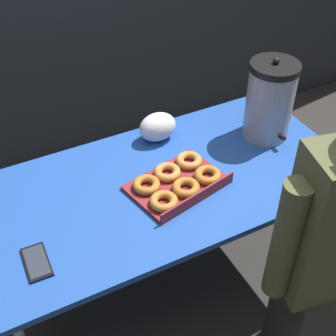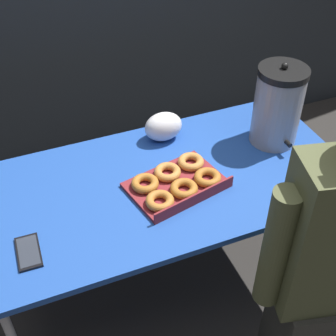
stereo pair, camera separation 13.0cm
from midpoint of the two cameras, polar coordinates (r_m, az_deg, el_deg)
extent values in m
plane|color=#2D2B28|center=(2.41, -1.73, -14.06)|extent=(12.00, 12.00, 0.00)
cube|color=#1E479E|center=(1.89, -2.15, -1.82)|extent=(1.49, 0.75, 0.03)
cylinder|color=#ADADB2|center=(2.27, 18.13, -7.80)|extent=(0.03, 0.03, 0.68)
cylinder|color=#ADADB2|center=(2.61, 8.78, 1.54)|extent=(0.03, 0.03, 0.68)
cube|color=maroon|center=(1.85, -0.90, -2.05)|extent=(0.41, 0.33, 0.02)
cube|color=maroon|center=(1.76, 1.61, -3.49)|extent=(0.36, 0.09, 0.04)
torus|color=#B26F2D|center=(1.75, -2.67, -4.15)|extent=(0.13, 0.13, 0.03)
torus|color=#AA6826|center=(1.80, 0.13, -2.46)|extent=(0.14, 0.14, 0.03)
torus|color=#AA6826|center=(1.85, 2.86, -0.93)|extent=(0.14, 0.14, 0.03)
torus|color=#AB6826|center=(1.82, -4.70, -2.12)|extent=(0.15, 0.15, 0.03)
torus|color=#BE7B39|center=(1.87, -2.08, -0.57)|extent=(0.13, 0.13, 0.03)
torus|color=#C07D3B|center=(1.92, 0.64, 0.87)|extent=(0.13, 0.13, 0.03)
cylinder|color=#939399|center=(2.06, 10.46, 7.70)|extent=(0.20, 0.20, 0.32)
cylinder|color=black|center=(1.98, 11.08, 11.98)|extent=(0.21, 0.21, 0.03)
sphere|color=black|center=(1.96, 11.18, 12.65)|extent=(0.03, 0.03, 0.03)
cylinder|color=black|center=(2.05, 11.83, 3.81)|extent=(0.02, 0.05, 0.02)
cube|color=black|center=(1.67, -17.92, -10.95)|extent=(0.08, 0.16, 0.01)
cube|color=#2D333D|center=(1.66, -17.96, -10.83)|extent=(0.07, 0.14, 0.00)
ellipsoid|color=white|center=(2.06, -3.11, 4.97)|extent=(0.17, 0.12, 0.13)
cube|color=#33332D|center=(2.10, 16.19, -16.97)|extent=(0.39, 0.31, 0.50)
cylinder|color=#4C5133|center=(1.59, 11.86, -8.88)|extent=(0.09, 0.09, 0.51)
camera|label=1|loc=(0.07, -92.03, -1.73)|focal=50.00mm
camera|label=2|loc=(0.07, 87.97, 1.73)|focal=50.00mm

